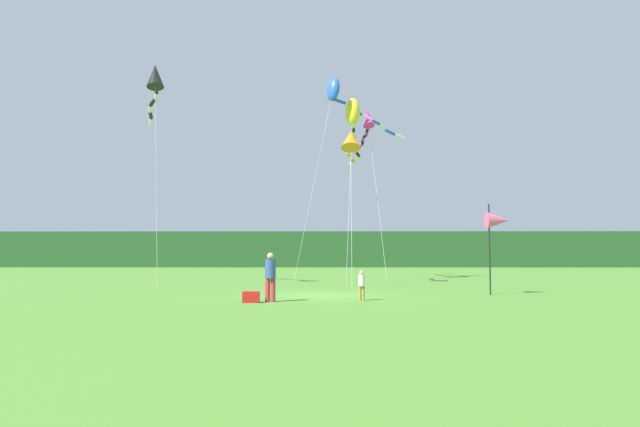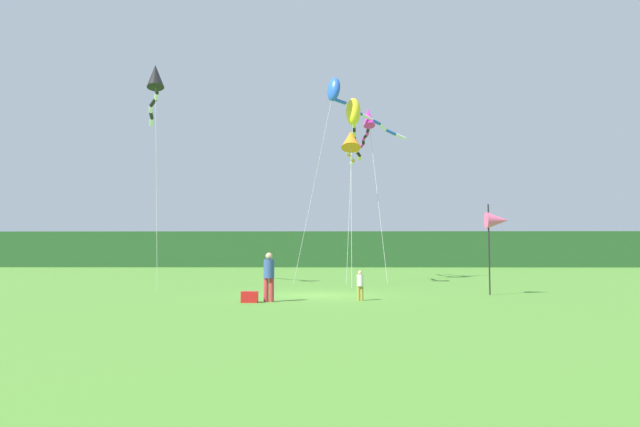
{
  "view_description": "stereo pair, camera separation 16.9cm",
  "coord_description": "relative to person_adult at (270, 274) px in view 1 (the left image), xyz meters",
  "views": [
    {
      "loc": [
        0.32,
        -23.05,
        1.72
      ],
      "look_at": [
        0.0,
        6.0,
        3.72
      ],
      "focal_mm": 31.94,
      "sensor_mm": 36.0,
      "label": 1
    },
    {
      "loc": [
        0.49,
        -23.05,
        1.72
      ],
      "look_at": [
        0.0,
        6.0,
        3.72
      ],
      "focal_mm": 31.94,
      "sensor_mm": 36.0,
      "label": 2
    }
  ],
  "objects": [
    {
      "name": "person_adult",
      "position": [
        0.0,
        0.0,
        0.0
      ],
      "size": [
        0.38,
        0.38,
        1.72
      ],
      "color": "#B23338",
      "rests_on": "ground"
    },
    {
      "name": "kite_magenta",
      "position": [
        4.64,
        16.5,
        9.33
      ],
      "size": [
        1.17,
        7.95,
        11.24
      ],
      "color": "#B2B2B2",
      "rests_on": "ground"
    },
    {
      "name": "person_child",
      "position": [
        3.23,
        0.57,
        -0.36
      ],
      "size": [
        0.24,
        0.24,
        1.07
      ],
      "color": "olive",
      "rests_on": "ground"
    },
    {
      "name": "banner_flag_pole",
      "position": [
        8.97,
        3.32,
        2.04
      ],
      "size": [
        0.9,
        0.7,
        3.7
      ],
      "color": "black",
      "rests_on": "ground"
    },
    {
      "name": "kite_orange",
      "position": [
        3.3,
        10.79,
        6.84
      ],
      "size": [
        1.11,
        6.06,
        8.55
      ],
      "color": "#B2B2B2",
      "rests_on": "ground"
    },
    {
      "name": "kite_blue",
      "position": [
        2.98,
        14.33,
        10.25
      ],
      "size": [
        7.21,
        6.82,
        12.36
      ],
      "color": "#B2B2B2",
      "rests_on": "ground"
    },
    {
      "name": "ground_plane",
      "position": [
        1.64,
        3.06,
        -0.96
      ],
      "size": [
        120.0,
        120.0,
        0.0
      ],
      "primitive_type": "plane",
      "color": "#4C842D"
    },
    {
      "name": "kite_yellow",
      "position": [
        3.63,
        14.92,
        9.23
      ],
      "size": [
        1.35,
        9.34,
        11.36
      ],
      "color": "#B2B2B2",
      "rests_on": "ground"
    },
    {
      "name": "kite_black",
      "position": [
        -7.0,
        9.05,
        9.71
      ],
      "size": [
        2.65,
        6.62,
        11.58
      ],
      "color": "#B2B2B2",
      "rests_on": "ground"
    },
    {
      "name": "cooler_box",
      "position": [
        -0.63,
        -0.3,
        -0.77
      ],
      "size": [
        0.56,
        0.37,
        0.38
      ],
      "primitive_type": "cube",
      "color": "red",
      "rests_on": "ground"
    },
    {
      "name": "distant_treeline",
      "position": [
        1.64,
        48.06,
        1.14
      ],
      "size": [
        108.0,
        3.7,
        4.19
      ],
      "primitive_type": "cube",
      "color": "#234C23",
      "rests_on": "ground"
    }
  ]
}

